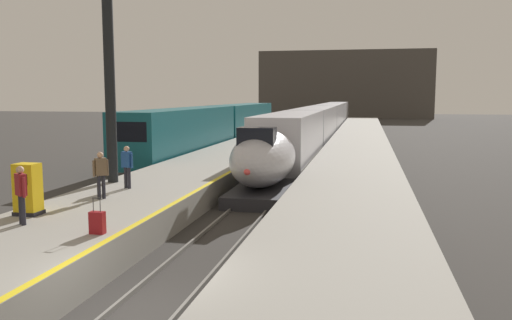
% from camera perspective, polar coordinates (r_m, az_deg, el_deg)
% --- Properties ---
extents(ground_plane, '(260.00, 260.00, 0.00)m').
position_cam_1_polar(ground_plane, '(11.94, -12.55, -16.48)').
color(ground_plane, '#33302D').
extents(platform_left, '(4.80, 110.00, 1.05)m').
position_cam_1_polar(platform_left, '(36.01, -2.22, 0.30)').
color(platform_left, gray).
rests_on(platform_left, ground).
extents(platform_right, '(4.80, 110.00, 1.05)m').
position_cam_1_polar(platform_right, '(34.95, 10.78, -0.02)').
color(platform_right, gray).
rests_on(platform_right, ground).
extents(platform_left_safety_stripe, '(0.20, 107.80, 0.01)m').
position_cam_1_polar(platform_left_safety_stripe, '(35.47, 1.36, 1.06)').
color(platform_left_safety_stripe, yellow).
rests_on(platform_left_safety_stripe, platform_left).
extents(rail_main_left, '(0.08, 110.00, 0.12)m').
position_cam_1_polar(rail_main_left, '(38.12, 3.61, -0.04)').
color(rail_main_left, slate).
rests_on(rail_main_left, ground).
extents(rail_main_right, '(0.08, 110.00, 0.12)m').
position_cam_1_polar(rail_main_right, '(37.93, 5.85, -0.09)').
color(rail_main_right, slate).
rests_on(rail_main_right, ground).
extents(rail_secondary_left, '(0.08, 110.00, 0.12)m').
position_cam_1_polar(rail_secondary_left, '(40.07, -7.93, 0.25)').
color(rail_secondary_left, slate).
rests_on(rail_secondary_left, ground).
extents(rail_secondary_right, '(0.08, 110.00, 0.12)m').
position_cam_1_polar(rail_secondary_right, '(39.59, -5.89, 0.20)').
color(rail_secondary_right, slate).
rests_on(rail_secondary_right, ground).
extents(highspeed_train_main, '(2.92, 75.69, 3.60)m').
position_cam_1_polar(highspeed_train_main, '(57.61, 7.21, 4.21)').
color(highspeed_train_main, silver).
rests_on(highspeed_train_main, ground).
extents(regional_train_adjacent, '(2.85, 36.60, 3.80)m').
position_cam_1_polar(regional_train_adjacent, '(46.57, -4.08, 3.79)').
color(regional_train_adjacent, '#145660').
rests_on(regional_train_adjacent, ground).
extents(station_column_mid, '(4.00, 0.68, 9.67)m').
position_cam_1_polar(station_column_mid, '(23.13, -15.66, 11.98)').
color(station_column_mid, black).
rests_on(station_column_mid, platform_left).
extents(passenger_near_edge, '(0.48, 0.40, 1.69)m').
position_cam_1_polar(passenger_near_edge, '(16.42, -24.06, -3.02)').
color(passenger_near_edge, '#23232D').
rests_on(passenger_near_edge, platform_left).
extents(passenger_mid_platform, '(0.42, 0.44, 1.69)m').
position_cam_1_polar(passenger_mid_platform, '(19.52, -16.44, -1.19)').
color(passenger_mid_platform, '#23232D').
rests_on(passenger_mid_platform, platform_left).
extents(passenger_far_waiting, '(0.56, 0.31, 1.69)m').
position_cam_1_polar(passenger_far_waiting, '(21.45, -13.77, -0.39)').
color(passenger_far_waiting, '#23232D').
rests_on(passenger_far_waiting, platform_left).
extents(rolling_suitcase, '(0.40, 0.22, 0.98)m').
position_cam_1_polar(rolling_suitcase, '(14.77, -16.77, -6.49)').
color(rolling_suitcase, maroon).
rests_on(rolling_suitcase, platform_left).
extents(ticket_machine_yellow, '(0.76, 0.62, 1.60)m').
position_cam_1_polar(ticket_machine_yellow, '(17.74, -23.44, -3.10)').
color(ticket_machine_yellow, yellow).
rests_on(ticket_machine_yellow, platform_left).
extents(terminus_back_wall, '(36.00, 2.00, 14.00)m').
position_cam_1_polar(terminus_back_wall, '(112.06, 9.53, 8.08)').
color(terminus_back_wall, '#4C4742').
rests_on(terminus_back_wall, ground).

